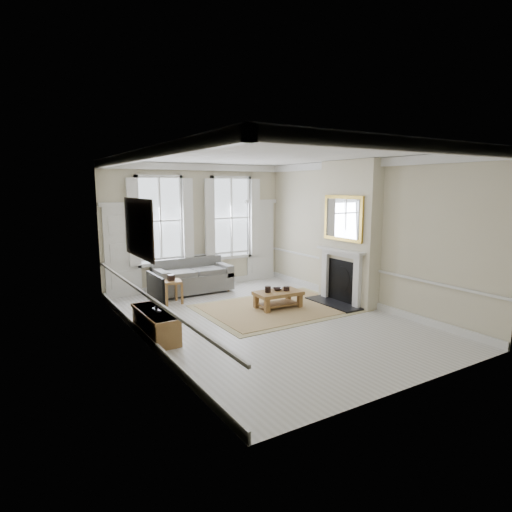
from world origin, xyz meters
TOP-DOWN VIEW (x-y plane):
  - floor at (0.00, 0.00)m, footprint 7.20×7.20m
  - ceiling at (0.00, 0.00)m, footprint 7.20×7.20m
  - back_wall at (0.00, 3.60)m, footprint 5.20×0.00m
  - left_wall at (-2.60, 0.00)m, footprint 0.00×7.20m
  - right_wall at (2.60, 0.00)m, footprint 0.00×7.20m
  - window_left at (-1.05, 3.55)m, footprint 1.26×0.20m
  - window_right at (1.05, 3.55)m, footprint 1.26×0.20m
  - door_left at (-2.05, 3.56)m, footprint 0.90×0.08m
  - door_right at (2.05, 3.56)m, footprint 0.90×0.08m
  - painting at (-2.56, 0.30)m, footprint 0.05×1.66m
  - chimney_breast at (2.43, 0.20)m, footprint 0.35×1.70m
  - hearth at (2.00, 0.20)m, footprint 0.55×1.50m
  - fireplace at (2.20, 0.20)m, footprint 0.21×1.45m
  - mirror at (2.21, 0.20)m, footprint 0.06×1.26m
  - sofa at (-0.38, 3.11)m, footprint 1.98×0.96m
  - side_table at (-1.25, 2.31)m, footprint 0.55×0.55m
  - rug at (0.70, 0.64)m, footprint 3.50×2.60m
  - coffee_table at (0.70, 0.64)m, footprint 1.10×0.68m
  - ceramic_pot_a at (0.45, 0.69)m, footprint 0.14×0.14m
  - ceramic_pot_b at (0.90, 0.59)m, footprint 0.14×0.14m
  - bowl at (0.75, 0.74)m, footprint 0.29×0.29m
  - tv_stand at (-2.34, 0.21)m, footprint 0.46×1.44m
  - tv at (-2.32, 0.21)m, footprint 0.08×0.90m

SIDE VIEW (x-z plane):
  - floor at x=0.00m, z-range 0.00..0.00m
  - rug at x=0.70m, z-range 0.00..0.02m
  - hearth at x=2.00m, z-range 0.00..0.05m
  - tv_stand at x=-2.34m, z-range 0.00..0.51m
  - coffee_table at x=0.70m, z-range 0.12..0.52m
  - sofa at x=-0.38m, z-range -0.08..0.81m
  - bowl at x=0.75m, z-range 0.40..0.45m
  - ceramic_pot_b at x=0.90m, z-range 0.40..0.50m
  - side_table at x=-1.25m, z-range 0.17..0.74m
  - ceramic_pot_a at x=0.45m, z-range 0.40..0.54m
  - fireplace at x=2.20m, z-range 0.07..1.40m
  - tv at x=-2.32m, z-range 0.57..1.25m
  - door_left at x=-2.05m, z-range 0.00..2.30m
  - door_right at x=2.05m, z-range 0.00..2.30m
  - back_wall at x=0.00m, z-range -0.90..4.30m
  - left_wall at x=-2.60m, z-range -1.90..5.30m
  - right_wall at x=2.60m, z-range -1.90..5.30m
  - chimney_breast at x=2.43m, z-range 0.01..3.39m
  - window_left at x=-1.05m, z-range 0.80..3.00m
  - window_right at x=1.05m, z-range 0.80..3.00m
  - painting at x=-2.56m, z-range 1.52..2.58m
  - mirror at x=2.21m, z-range 1.52..2.58m
  - ceiling at x=0.00m, z-range 3.40..3.40m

